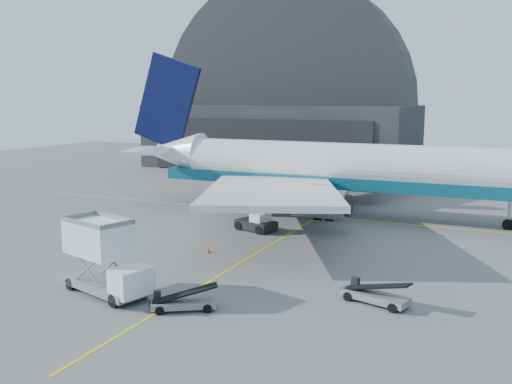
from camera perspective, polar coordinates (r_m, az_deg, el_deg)
The scene contains 9 objects.
ground at distance 48.12m, azimuth -1.25°, elevation -6.93°, with size 200.00×200.00×0.00m, color #565659.
taxi_lines at distance 59.41m, azimuth 4.07°, elevation -3.77°, with size 80.00×42.12×0.02m.
hangar at distance 114.60m, azimuth 2.94°, elevation 7.42°, with size 50.00×28.30×28.00m.
airliner at distance 66.72m, azimuth 7.78°, elevation 2.37°, with size 55.52×53.84×19.48m.
catering_truck at distance 41.13m, azimuth -14.91°, elevation -6.44°, with size 7.74×4.67×5.00m.
pushback_tug at distance 58.76m, azimuth 0.09°, elevation -3.18°, with size 4.65×3.52×1.92m.
belt_loader_a at distance 37.70m, azimuth -7.34°, elevation -10.88°, with size 4.25×3.36×1.68m.
belt_loader_b at distance 39.34m, azimuth 11.77°, elevation -10.06°, with size 4.92×2.72×1.84m.
traffic_cone at distance 50.79m, azimuth -4.81°, elevation -5.77°, with size 0.39×0.39×0.57m.
Camera 1 is at (20.06, -41.59, 13.57)m, focal length 40.00 mm.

